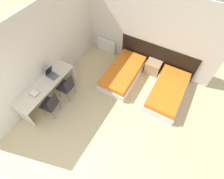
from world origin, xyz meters
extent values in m
plane|color=beige|center=(0.00, 0.00, 0.00)|extent=(20.00, 20.00, 0.00)
cube|color=silver|center=(0.00, 4.47, 1.35)|extent=(5.06, 0.05, 2.70)
cube|color=silver|center=(-2.05, 2.22, 1.35)|extent=(0.05, 5.45, 2.70)
cube|color=black|center=(0.67, 4.44, 0.50)|extent=(2.69, 0.03, 1.00)
cube|color=silver|center=(-0.13, 3.45, 0.12)|extent=(0.99, 1.90, 0.25)
cube|color=orange|center=(-0.13, 3.45, 0.34)|extent=(0.91, 1.82, 0.19)
cube|color=silver|center=(1.47, 3.45, 0.12)|extent=(0.99, 1.90, 0.25)
cube|color=orange|center=(1.47, 3.45, 0.34)|extent=(0.91, 1.82, 0.19)
cube|color=tan|center=(0.67, 4.20, 0.23)|extent=(0.50, 0.41, 0.47)
cube|color=silver|center=(-1.33, 4.35, 0.27)|extent=(0.75, 0.12, 0.54)
cube|color=beige|center=(-1.74, 1.53, 0.72)|extent=(0.58, 2.01, 0.04)
cube|color=beige|center=(-1.74, 0.54, 0.35)|extent=(0.53, 0.04, 0.70)
cube|color=beige|center=(-1.74, 2.51, 0.35)|extent=(0.53, 0.04, 0.70)
cube|color=#232328|center=(-1.34, 1.89, 0.45)|extent=(0.44, 0.44, 0.05)
cube|color=#232328|center=(-1.15, 1.90, 0.68)|extent=(0.05, 0.38, 0.42)
cylinder|color=slate|center=(-1.51, 1.71, 0.21)|extent=(0.02, 0.02, 0.43)
cylinder|color=slate|center=(-1.53, 2.06, 0.21)|extent=(0.02, 0.02, 0.43)
cylinder|color=slate|center=(-1.16, 1.72, 0.21)|extent=(0.02, 0.02, 0.43)
cylinder|color=slate|center=(-1.17, 2.08, 0.21)|extent=(0.02, 0.02, 0.43)
cube|color=#232328|center=(-1.34, 1.16, 0.45)|extent=(0.47, 0.47, 0.05)
cube|color=#232328|center=(-1.15, 1.19, 0.68)|extent=(0.08, 0.38, 0.42)
cylinder|color=slate|center=(-1.50, 0.96, 0.21)|extent=(0.02, 0.02, 0.43)
cylinder|color=slate|center=(-1.54, 1.32, 0.21)|extent=(0.02, 0.02, 0.43)
cylinder|color=slate|center=(-1.14, 1.01, 0.21)|extent=(0.02, 0.02, 0.43)
cylinder|color=slate|center=(-1.19, 1.36, 0.21)|extent=(0.02, 0.02, 0.43)
cube|color=slate|center=(-1.74, 1.89, 0.75)|extent=(0.36, 0.27, 0.02)
cube|color=black|center=(-1.84, 1.90, 0.91)|extent=(0.16, 0.26, 0.31)
cube|color=black|center=(-1.77, 1.15, 0.74)|extent=(0.27, 0.21, 0.01)
cube|color=white|center=(-1.77, 1.15, 0.75)|extent=(0.25, 0.20, 0.01)
camera|label=1|loc=(1.50, -0.20, 4.77)|focal=28.00mm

